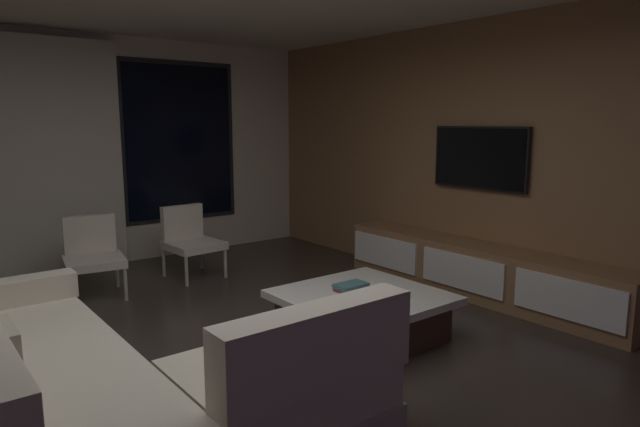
% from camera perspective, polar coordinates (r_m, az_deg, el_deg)
% --- Properties ---
extents(floor, '(9.20, 9.20, 0.00)m').
position_cam_1_polar(floor, '(3.88, -9.08, -16.67)').
color(floor, '#332B26').
extents(back_wall_with_window, '(6.60, 0.30, 2.70)m').
position_cam_1_polar(back_wall_with_window, '(6.88, -24.80, 5.61)').
color(back_wall_with_window, beige).
rests_on(back_wall_with_window, floor).
extents(media_wall, '(0.12, 7.80, 2.70)m').
position_cam_1_polar(media_wall, '(5.64, 18.87, 5.38)').
color(media_wall, '#8E6642').
rests_on(media_wall, floor).
extents(sectional_couch, '(1.98, 2.50, 0.82)m').
position_cam_1_polar(sectional_couch, '(3.35, -21.23, -16.16)').
color(sectional_couch, '#B1A997').
rests_on(sectional_couch, floor).
extents(coffee_table, '(1.16, 1.16, 0.36)m').
position_cam_1_polar(coffee_table, '(4.47, 4.35, -10.35)').
color(coffee_table, '#492F23').
rests_on(coffee_table, floor).
extents(book_stack_on_coffee_table, '(0.27, 0.18, 0.06)m').
position_cam_1_polar(book_stack_on_coffee_table, '(4.48, 3.11, -7.56)').
color(book_stack_on_coffee_table, '#AE4D58').
rests_on(book_stack_on_coffee_table, coffee_table).
extents(accent_chair_near_window, '(0.58, 0.60, 0.78)m').
position_cam_1_polar(accent_chair_near_window, '(6.29, -13.34, -2.43)').
color(accent_chair_near_window, '#B2ADA0').
rests_on(accent_chair_near_window, floor).
extents(accent_chair_by_curtain, '(0.63, 0.64, 0.78)m').
position_cam_1_polar(accent_chair_by_curtain, '(5.88, -22.47, -3.71)').
color(accent_chair_by_curtain, '#B2ADA0').
rests_on(accent_chair_by_curtain, floor).
extents(media_console, '(0.46, 3.10, 0.52)m').
position_cam_1_polar(media_console, '(5.61, 16.21, -5.89)').
color(media_console, '#8E6642').
rests_on(media_console, floor).
extents(mounted_tv, '(0.05, 1.07, 0.62)m').
position_cam_1_polar(mounted_tv, '(5.70, 16.16, 5.55)').
color(mounted_tv, black).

